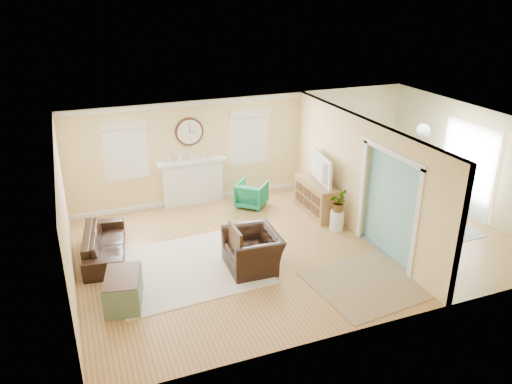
{
  "coord_description": "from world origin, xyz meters",
  "views": [
    {
      "loc": [
        -4.22,
        -8.52,
        5.15
      ],
      "look_at": [
        -0.8,
        0.3,
        1.2
      ],
      "focal_mm": 35.0,
      "sensor_mm": 36.0,
      "label": 1
    }
  ],
  "objects_px": {
    "dining_table": "(395,204)",
    "eames_chair": "(253,250)",
    "sofa": "(105,244)",
    "credenza": "(316,198)",
    "green_chair": "(252,194)"
  },
  "relations": [
    {
      "from": "sofa",
      "to": "eames_chair",
      "type": "xyz_separation_m",
      "value": [
        2.66,
        -1.46,
        0.08
      ]
    },
    {
      "from": "sofa",
      "to": "credenza",
      "type": "distance_m",
      "value": 4.99
    },
    {
      "from": "credenza",
      "to": "dining_table",
      "type": "distance_m",
      "value": 1.87
    },
    {
      "from": "sofa",
      "to": "credenza",
      "type": "height_order",
      "value": "credenza"
    },
    {
      "from": "sofa",
      "to": "dining_table",
      "type": "bearing_deg",
      "value": -86.99
    },
    {
      "from": "credenza",
      "to": "eames_chair",
      "type": "bearing_deg",
      "value": -142.28
    },
    {
      "from": "eames_chair",
      "to": "green_chair",
      "type": "bearing_deg",
      "value": 162.13
    },
    {
      "from": "dining_table",
      "to": "sofa",
      "type": "bearing_deg",
      "value": 71.72
    },
    {
      "from": "eames_chair",
      "to": "dining_table",
      "type": "relative_size",
      "value": 0.62
    },
    {
      "from": "sofa",
      "to": "eames_chair",
      "type": "distance_m",
      "value": 3.03
    },
    {
      "from": "sofa",
      "to": "green_chair",
      "type": "bearing_deg",
      "value": -63.43
    },
    {
      "from": "green_chair",
      "to": "credenza",
      "type": "xyz_separation_m",
      "value": [
        1.31,
        -0.93,
        0.08
      ]
    },
    {
      "from": "eames_chair",
      "to": "dining_table",
      "type": "distance_m",
      "value": 4.1
    },
    {
      "from": "green_chair",
      "to": "dining_table",
      "type": "relative_size",
      "value": 0.38
    },
    {
      "from": "dining_table",
      "to": "eames_chair",
      "type": "bearing_deg",
      "value": 89.45
    }
  ]
}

